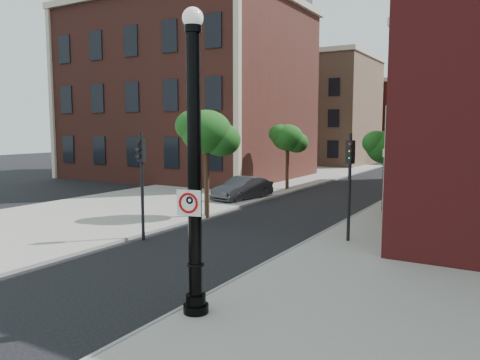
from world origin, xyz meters
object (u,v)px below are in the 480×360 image
Objects in this scene: no_parking_sign at (189,203)px; traffic_signal_left at (141,168)px; traffic_signal_right at (350,170)px; parked_car at (243,189)px; lamppost at (195,180)px.

no_parking_sign is 0.14× the size of traffic_signal_left.
traffic_signal_left is 7.74m from traffic_signal_right.
lamppost is at bearing -54.22° from parked_car.
traffic_signal_left is at bearing -71.91° from parked_car.
lamppost reaches higher than no_parking_sign.
parked_car is 11.26m from traffic_signal_right.
lamppost is 1.66× the size of traffic_signal_left.
no_parking_sign is 0.14× the size of parked_car.
lamppost is 7.81m from traffic_signal_left.
traffic_signal_right is (0.86, 8.34, -0.40)m from lamppost.
no_parking_sign is 17.39m from parked_car.
lamppost reaches higher than traffic_signal_left.
traffic_signal_right is (0.90, 8.51, 0.09)m from no_parking_sign.
traffic_signal_right reaches higher than no_parking_sign.
lamppost is 8.39m from traffic_signal_right.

